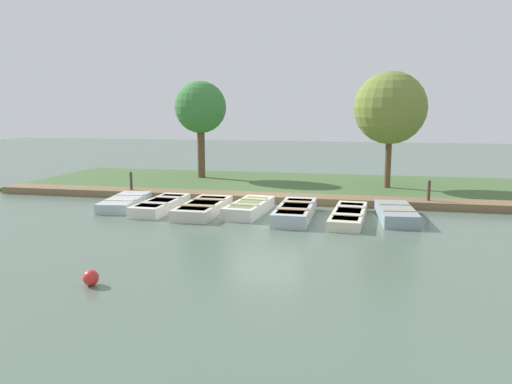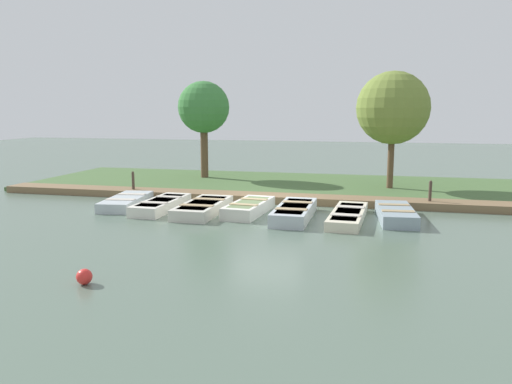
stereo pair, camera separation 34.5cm
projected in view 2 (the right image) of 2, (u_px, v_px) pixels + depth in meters
The scene contains 15 objects.
ground_plane at pixel (267, 208), 18.12m from camera, with size 80.00×80.00×0.00m, color #566B5B.
shore_bank at pixel (290, 185), 22.90m from camera, with size 8.00×24.00×0.17m.
dock_walkway at pixel (274, 198), 19.27m from camera, with size 1.14×23.17×0.28m.
rowboat_0 at pixel (126, 201), 18.34m from camera, with size 3.13×1.52×0.37m.
rowboat_1 at pixel (161, 205), 17.65m from camera, with size 3.18×1.06×0.39m.
rowboat_2 at pixel (203, 207), 17.10m from camera, with size 3.24×1.22×0.40m.
rowboat_3 at pixel (249, 207), 17.02m from camera, with size 2.91×1.27×0.43m.
rowboat_4 at pixel (294, 212), 16.28m from camera, with size 3.31×1.09×0.44m.
rowboat_5 at pixel (348, 215), 15.95m from camera, with size 3.62×1.17×0.34m.
rowboat_6 at pixel (396, 214), 16.00m from camera, with size 2.95×1.31×0.42m.
mooring_post_near at pixel (133, 184), 20.50m from camera, with size 0.11×0.11×1.03m.
mooring_post_far at pixel (430, 194), 17.83m from camera, with size 0.11×0.11×1.03m.
buoy at pixel (84, 277), 10.09m from camera, with size 0.32×0.32×0.32m.
park_tree_far_left at pixel (204, 108), 24.57m from camera, with size 2.54×2.54×4.92m.
park_tree_left at pixel (393, 108), 21.10m from camera, with size 3.08×3.08×5.14m.
Camera 2 is at (17.39, 3.77, 3.48)m, focal length 35.00 mm.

